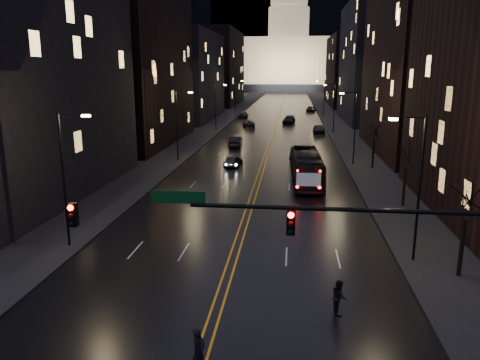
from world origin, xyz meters
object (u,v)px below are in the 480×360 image
(oncoming_car_b, at_px, (236,141))
(pedestrian_a, at_px, (198,351))
(oncoming_car_a, at_px, (233,161))
(traffic_signal, at_px, (352,237))
(bus, at_px, (307,168))
(receding_car_a, at_px, (297,153))
(pedestrian_b, at_px, (339,297))

(oncoming_car_b, relative_size, pedestrian_a, 2.64)
(oncoming_car_a, bearing_deg, traffic_signal, 111.87)
(oncoming_car_a, distance_m, oncoming_car_b, 15.13)
(traffic_signal, height_order, oncoming_car_a, traffic_signal)
(traffic_signal, xyz_separation_m, bus, (-0.87, 29.78, -3.46))
(bus, height_order, receding_car_a, bus)
(traffic_signal, relative_size, receding_car_a, 3.84)
(traffic_signal, bearing_deg, pedestrian_b, 90.13)
(bus, height_order, oncoming_car_a, bus)
(pedestrian_b, bearing_deg, traffic_signal, 174.29)
(pedestrian_b, bearing_deg, oncoming_car_a, 9.63)
(receding_car_a, bearing_deg, bus, -81.56)
(bus, height_order, pedestrian_b, bus)
(bus, distance_m, pedestrian_a, 32.16)
(oncoming_car_b, bearing_deg, traffic_signal, 99.43)
(oncoming_car_a, bearing_deg, oncoming_car_b, -76.53)
(traffic_signal, relative_size, oncoming_car_b, 3.49)
(pedestrian_a, bearing_deg, bus, 12.97)
(oncoming_car_b, xyz_separation_m, pedestrian_a, (5.13, -54.28, 0.12))
(bus, bearing_deg, pedestrian_b, -90.33)
(receding_car_a, relative_size, pedestrian_a, 2.40)
(traffic_signal, relative_size, pedestrian_a, 9.22)
(oncoming_car_a, height_order, oncoming_car_b, oncoming_car_b)
(bus, relative_size, oncoming_car_a, 2.83)
(bus, relative_size, pedestrian_a, 6.28)
(traffic_signal, xyz_separation_m, receding_car_a, (-1.79, 43.48, -4.36))
(bus, height_order, oncoming_car_b, bus)
(pedestrian_a, xyz_separation_m, pedestrian_b, (5.80, 5.24, -0.07))
(oncoming_car_a, relative_size, pedestrian_b, 2.39)
(oncoming_car_b, relative_size, pedestrian_b, 2.86)
(pedestrian_b, bearing_deg, oncoming_car_b, 6.73)
(oncoming_car_b, bearing_deg, pedestrian_a, 93.02)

